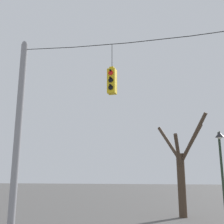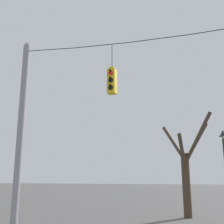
{
  "view_description": "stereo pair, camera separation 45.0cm",
  "coord_description": "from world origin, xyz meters",
  "px_view_note": "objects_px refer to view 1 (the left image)",
  "views": [
    {
      "loc": [
        -1.33,
        -11.1,
        2.2
      ],
      "look_at": [
        -4.57,
        -0.45,
        4.83
      ],
      "focal_mm": 45.0,
      "sensor_mm": 36.0,
      "label": 1
    },
    {
      "loc": [
        -0.91,
        -10.96,
        2.2
      ],
      "look_at": [
        -4.57,
        -0.45,
        4.83
      ],
      "focal_mm": 45.0,
      "sensor_mm": 36.0,
      "label": 2
    }
  ],
  "objects_px": {
    "traffic_light_near_right_pole": "(112,81)",
    "utility_pole_left": "(18,130)",
    "bare_tree": "(182,169)",
    "street_lamp": "(221,157)"
  },
  "relations": [
    {
      "from": "utility_pole_left",
      "to": "street_lamp",
      "type": "distance_m",
      "value": 9.8
    },
    {
      "from": "utility_pole_left",
      "to": "bare_tree",
      "type": "xyz_separation_m",
      "value": [
        6.7,
        6.82,
        -1.57
      ]
    },
    {
      "from": "traffic_light_near_right_pole",
      "to": "street_lamp",
      "type": "relative_size",
      "value": 0.5
    },
    {
      "from": "utility_pole_left",
      "to": "traffic_light_near_right_pole",
      "type": "relative_size",
      "value": 3.88
    },
    {
      "from": "utility_pole_left",
      "to": "bare_tree",
      "type": "height_order",
      "value": "utility_pole_left"
    },
    {
      "from": "utility_pole_left",
      "to": "street_lamp",
      "type": "relative_size",
      "value": 1.93
    },
    {
      "from": "bare_tree",
      "to": "street_lamp",
      "type": "bearing_deg",
      "value": -51.03
    },
    {
      "from": "traffic_light_near_right_pole",
      "to": "utility_pole_left",
      "type": "bearing_deg",
      "value": 179.9
    },
    {
      "from": "utility_pole_left",
      "to": "bare_tree",
      "type": "relative_size",
      "value": 1.46
    },
    {
      "from": "utility_pole_left",
      "to": "traffic_light_near_right_pole",
      "type": "distance_m",
      "value": 4.78
    }
  ]
}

